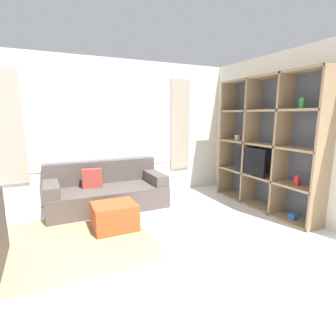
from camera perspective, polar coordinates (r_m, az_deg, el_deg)
ground_plane at (r=2.67m, az=5.07°, el=-26.97°), size 16.00×16.00×0.00m
wall_back at (r=5.24m, az=-13.44°, el=7.85°), size 6.39×0.11×2.70m
wall_right at (r=5.07m, az=22.05°, el=7.15°), size 0.07×4.49×2.70m
area_rug at (r=3.85m, az=-20.79°, el=-14.73°), size 2.08×1.86×0.01m
shelving_unit at (r=4.91m, az=20.72°, el=4.66°), size 0.39×2.18×2.31m
couch_main at (r=4.91m, az=-13.26°, el=-5.09°), size 2.06×0.94×0.81m
ottoman at (r=3.98m, az=-11.58°, el=-10.29°), size 0.62×0.53×0.39m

